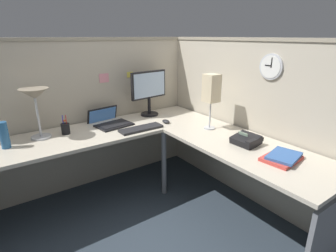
{
  "coord_description": "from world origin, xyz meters",
  "views": [
    {
      "loc": [
        -1.21,
        -1.87,
        1.6
      ],
      "look_at": [
        0.14,
        0.06,
        0.79
      ],
      "focal_mm": 28.31,
      "sensor_mm": 36.0,
      "label": 1
    }
  ],
  "objects": [
    {
      "name": "keyboard",
      "position": [
        -0.04,
        0.26,
        0.74
      ],
      "size": [
        0.43,
        0.14,
        0.02
      ],
      "primitive_type": "cube",
      "rotation": [
        0.0,
        0.0,
        -0.0
      ],
      "color": "#232326",
      "rests_on": "desk"
    },
    {
      "name": "monitor",
      "position": [
        0.29,
        0.64,
        1.02
      ],
      "size": [
        0.46,
        0.2,
        0.5
      ],
      "color": "black",
      "rests_on": "desk"
    },
    {
      "name": "cubicle_wall_back",
      "position": [
        -0.36,
        0.87,
        0.79
      ],
      "size": [
        2.57,
        0.12,
        1.58
      ],
      "color": "#B7AD99",
      "rests_on": "ground"
    },
    {
      "name": "pen_cup",
      "position": [
        -0.67,
        0.56,
        0.78
      ],
      "size": [
        0.08,
        0.08,
        0.18
      ],
      "color": "black",
      "rests_on": "desk"
    },
    {
      "name": "office_phone",
      "position": [
        0.5,
        -0.57,
        0.77
      ],
      "size": [
        0.2,
        0.21,
        0.11
      ],
      "color": "black",
      "rests_on": "desk"
    },
    {
      "name": "ground_plane",
      "position": [
        0.0,
        0.0,
        0.0
      ],
      "size": [
        6.8,
        6.8,
        0.0
      ],
      "primitive_type": "plane",
      "color": "#2D3842"
    },
    {
      "name": "thermos_flask",
      "position": [
        -1.15,
        0.5,
        0.84
      ],
      "size": [
        0.07,
        0.07,
        0.22
      ],
      "primitive_type": "cylinder",
      "color": "#26598C",
      "rests_on": "desk"
    },
    {
      "name": "wall_clock",
      "position": [
        0.82,
        -0.51,
        1.35
      ],
      "size": [
        0.04,
        0.22,
        0.22
      ],
      "color": "#B7BABF"
    },
    {
      "name": "computer_mouse",
      "position": [
        0.27,
        0.29,
        0.75
      ],
      "size": [
        0.06,
        0.1,
        0.03
      ],
      "primitive_type": "ellipsoid",
      "color": "#232326",
      "rests_on": "desk"
    },
    {
      "name": "laptop",
      "position": [
        -0.22,
        0.61,
        0.75
      ],
      "size": [
        0.39,
        0.43,
        0.22
      ],
      "color": "black",
      "rests_on": "desk"
    },
    {
      "name": "desk_lamp_paper",
      "position": [
        0.53,
        -0.1,
        1.11
      ],
      "size": [
        0.13,
        0.13,
        0.53
      ],
      "color": "#B7BABF",
      "rests_on": "desk"
    },
    {
      "name": "book_stack",
      "position": [
        0.48,
        -0.92,
        0.75
      ],
      "size": [
        0.31,
        0.25,
        0.04
      ],
      "color": "#BF3F38",
      "rests_on": "desk"
    },
    {
      "name": "pinned_note_middle",
      "position": [
        0.15,
        0.82,
        1.18
      ],
      "size": [
        0.07,
        0.0,
        0.06
      ],
      "primitive_type": "cube",
      "color": "#EAD84C"
    },
    {
      "name": "pinned_note_rightmost",
      "position": [
        -0.16,
        0.82,
        1.17
      ],
      "size": [
        0.11,
        0.0,
        0.09
      ],
      "primitive_type": "cube",
      "color": "pink"
    },
    {
      "name": "desk",
      "position": [
        -0.15,
        -0.05,
        0.63
      ],
      "size": [
        2.35,
        2.15,
        0.73
      ],
      "color": "beige",
      "rests_on": "ground"
    },
    {
      "name": "desk_lamp_dome",
      "position": [
        -0.88,
        0.58,
        1.09
      ],
      "size": [
        0.24,
        0.24,
        0.44
      ],
      "color": "#B7BABF",
      "rests_on": "desk"
    },
    {
      "name": "cubicle_wall_right",
      "position": [
        0.87,
        -0.27,
        0.79
      ],
      "size": [
        0.12,
        2.37,
        1.58
      ],
      "color": "#B7AD99",
      "rests_on": "ground"
    }
  ]
}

